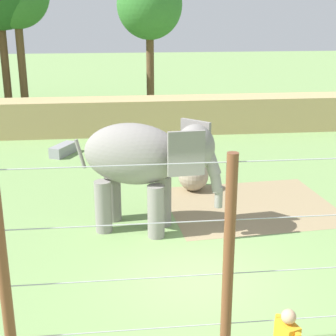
# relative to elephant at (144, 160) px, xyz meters

# --- Properties ---
(ground_plane) EXTENTS (120.00, 120.00, 0.00)m
(ground_plane) POSITION_rel_elephant_xyz_m (1.07, -2.71, -2.01)
(ground_plane) COLOR #759956
(dirt_patch) EXTENTS (5.32, 4.49, 0.01)m
(dirt_patch) POSITION_rel_elephant_xyz_m (3.37, 1.33, -2.01)
(dirt_patch) COLOR #937F5B
(dirt_patch) RESTS_ON ground
(embankment_wall) EXTENTS (36.00, 1.80, 1.69)m
(embankment_wall) POSITION_rel_elephant_xyz_m (1.07, 11.20, -1.17)
(embankment_wall) COLOR tan
(embankment_wall) RESTS_ON ground
(elephant) EXTENTS (3.91, 2.41, 3.03)m
(elephant) POSITION_rel_elephant_xyz_m (0.00, 0.00, 0.00)
(elephant) COLOR gray
(elephant) RESTS_ON ground
(enrichment_ball) EXTENTS (1.01, 1.01, 1.01)m
(enrichment_ball) POSITION_rel_elephant_xyz_m (1.82, 2.90, -1.51)
(enrichment_ball) COLOR gray
(enrichment_ball) RESTS_ON ground
(cable_fence) EXTENTS (8.28, 0.19, 3.73)m
(cable_fence) POSITION_rel_elephant_xyz_m (1.06, -5.44, -0.13)
(cable_fence) COLOR brown
(cable_fence) RESTS_ON ground
(feed_trough) EXTENTS (1.08, 1.47, 0.44)m
(feed_trough) POSITION_rel_elephant_xyz_m (-2.90, 7.66, -1.79)
(feed_trough) COLOR gray
(feed_trough) RESTS_ON ground
(tree_far_left) EXTENTS (3.63, 3.63, 7.94)m
(tree_far_left) POSITION_rel_elephant_xyz_m (1.43, 16.18, 3.96)
(tree_far_left) COLOR brown
(tree_far_left) RESTS_ON ground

